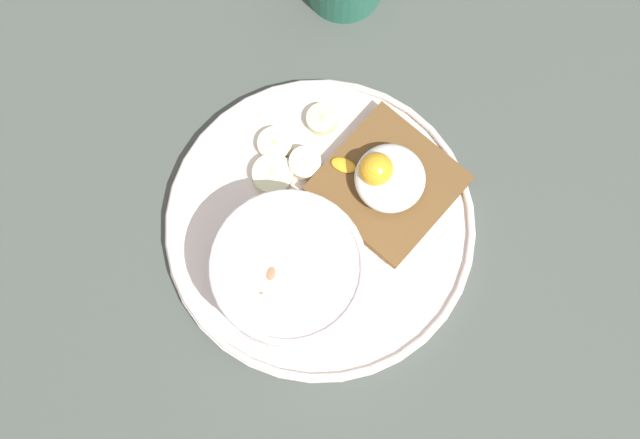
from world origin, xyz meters
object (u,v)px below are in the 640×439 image
(banana_slice_left, at_px, (275,144))
(banana_slice_right, at_px, (273,175))
(banana_slice_front, at_px, (305,164))
(oatmeal_bowl, at_px, (289,272))
(banana_slice_back, at_px, (322,119))
(toast_slice, at_px, (388,185))
(poached_egg, at_px, (387,176))

(banana_slice_left, distance_m, banana_slice_right, 0.03)
(banana_slice_front, distance_m, banana_slice_left, 0.03)
(oatmeal_bowl, distance_m, banana_slice_back, 0.14)
(banana_slice_front, xyz_separation_m, banana_slice_left, (0.01, 0.03, -0.00))
(toast_slice, relative_size, poached_egg, 1.70)
(toast_slice, bearing_deg, banana_slice_front, 89.90)
(banana_slice_back, bearing_deg, banana_slice_left, 133.67)
(banana_slice_right, bearing_deg, banana_slice_front, -55.92)
(poached_egg, xyz_separation_m, banana_slice_left, (0.01, 0.10, -0.02))
(banana_slice_back, bearing_deg, toast_slice, -121.93)
(oatmeal_bowl, distance_m, poached_egg, 0.11)
(toast_slice, height_order, banana_slice_left, toast_slice)
(oatmeal_bowl, xyz_separation_m, toast_slice, (0.10, -0.06, -0.02))
(oatmeal_bowl, xyz_separation_m, poached_egg, (0.10, -0.06, -0.00))
(poached_egg, xyz_separation_m, banana_slice_front, (-0.00, 0.07, -0.02))
(banana_slice_right, bearing_deg, toast_slice, -80.66)
(banana_slice_left, relative_size, banana_slice_right, 0.67)
(banana_slice_left, relative_size, banana_slice_back, 0.88)
(banana_slice_front, bearing_deg, banana_slice_right, 124.08)
(banana_slice_front, relative_size, banana_slice_back, 1.09)
(poached_egg, height_order, banana_slice_front, poached_egg)
(poached_egg, relative_size, banana_slice_right, 1.72)
(poached_egg, relative_size, banana_slice_back, 2.27)
(banana_slice_left, bearing_deg, banana_slice_back, -46.33)
(toast_slice, distance_m, banana_slice_right, 0.10)
(banana_slice_left, bearing_deg, toast_slice, -96.20)
(oatmeal_bowl, relative_size, banana_slice_right, 2.60)
(toast_slice, distance_m, banana_slice_front, 0.07)
(banana_slice_back, distance_m, banana_slice_right, 0.07)
(banana_slice_left, bearing_deg, banana_slice_right, -167.80)
(toast_slice, distance_m, poached_egg, 0.02)
(poached_egg, bearing_deg, banana_slice_right, 99.83)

